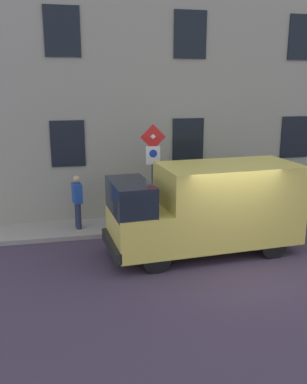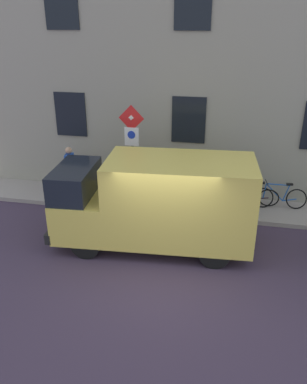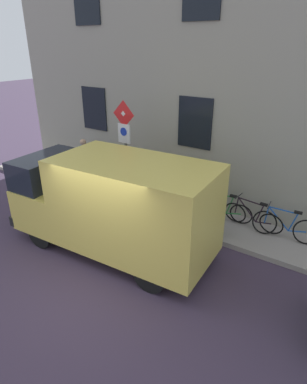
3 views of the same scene
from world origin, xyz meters
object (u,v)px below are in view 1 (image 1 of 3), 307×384
at_px(bicycle_green, 228,204).
at_px(pedestrian, 77,200).
at_px(delivery_van, 208,207).
at_px(sign_post_stacked, 153,162).
at_px(bicycle_blue, 273,201).
at_px(litter_bin, 237,208).
at_px(bicycle_black, 250,203).

distance_m(bicycle_green, pedestrian, 5.27).
bearing_deg(delivery_van, sign_post_stacked, -62.82).
bearing_deg(pedestrian, bicycle_blue, -8.40).
xyz_separation_m(bicycle_blue, litter_bin, (-0.74, 1.71, 0.08)).
height_order(delivery_van, bicycle_black, delivery_van).
xyz_separation_m(delivery_van, bicycle_green, (2.78, -1.74, -0.82)).
bearing_deg(sign_post_stacked, delivery_van, -148.87).
relative_size(bicycle_blue, litter_bin, 1.91).
bearing_deg(bicycle_black, sign_post_stacked, 16.67).
bearing_deg(bicycle_black, bicycle_green, 3.65).
bearing_deg(delivery_van, litter_bin, -134.90).
xyz_separation_m(sign_post_stacked, litter_bin, (0.14, -2.92, -1.71)).
height_order(bicycle_blue, bicycle_green, same).
relative_size(delivery_van, litter_bin, 6.06).
relative_size(bicycle_black, litter_bin, 1.91).
xyz_separation_m(pedestrian, litter_bin, (-0.39, -5.26, -0.48)).
relative_size(bicycle_black, pedestrian, 1.00).
relative_size(sign_post_stacked, delivery_van, 0.59).
height_order(bicycle_green, litter_bin, litter_bin).
xyz_separation_m(sign_post_stacked, bicycle_black, (0.88, -3.76, -1.78)).
xyz_separation_m(delivery_van, pedestrian, (2.43, 3.49, -0.26)).
height_order(sign_post_stacked, bicycle_green, sign_post_stacked).
bearing_deg(bicycle_black, pedestrian, 6.89).
relative_size(bicycle_blue, pedestrian, 1.00).
xyz_separation_m(delivery_van, bicycle_blue, (2.78, -3.48, -0.82)).
relative_size(bicycle_blue, bicycle_black, 1.00).
height_order(bicycle_black, pedestrian, pedestrian).
distance_m(bicycle_green, litter_bin, 0.74).
distance_m(pedestrian, litter_bin, 5.30).
bearing_deg(bicycle_green, bicycle_blue, 176.02).
bearing_deg(litter_bin, pedestrian, 85.79).
distance_m(bicycle_blue, pedestrian, 7.00).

